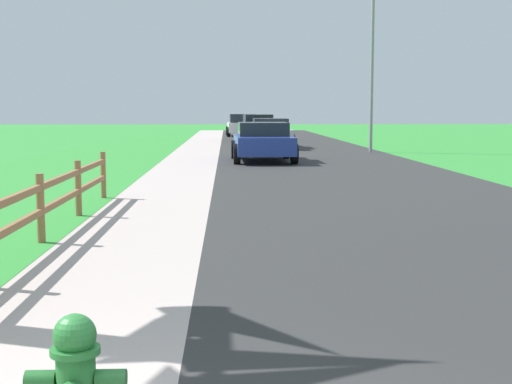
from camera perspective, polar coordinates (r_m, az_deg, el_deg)
name	(u,v)px	position (r m, az deg, el deg)	size (l,w,h in m)	color
ground_plane	(219,157)	(27.87, -2.96, 2.78)	(120.00, 120.00, 0.00)	green
road_asphalt	(304,153)	(30.04, 3.78, 3.05)	(7.00, 66.00, 0.01)	#2E2E2E
curb_concrete	(146,154)	(30.05, -8.65, 3.00)	(6.00, 66.00, 0.01)	#BCABA4
grass_verge	(109,154)	(30.26, -11.48, 2.97)	(5.00, 66.00, 0.00)	green
fire_hydrant	(76,384)	(4.03, -14.03, -14.44)	(0.53, 0.44, 0.77)	#287233
rail_fence	(13,216)	(9.09, -18.58, -1.80)	(0.11, 12.67, 0.96)	#906440
parked_suv_blue	(263,141)	(25.48, 0.54, 4.01)	(2.22, 4.48, 1.37)	navy
parked_car_silver	(270,133)	(34.37, 1.14, 4.70)	(2.03, 4.97, 1.39)	#B7BABF
parked_car_black	(257,127)	(41.78, 0.10, 5.13)	(2.14, 4.91, 1.53)	black
parked_car_white	(242,125)	(49.37, -1.09, 5.29)	(2.23, 4.37, 1.50)	white
street_lamp	(375,53)	(31.31, 9.33, 10.76)	(1.17, 0.20, 7.11)	gray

